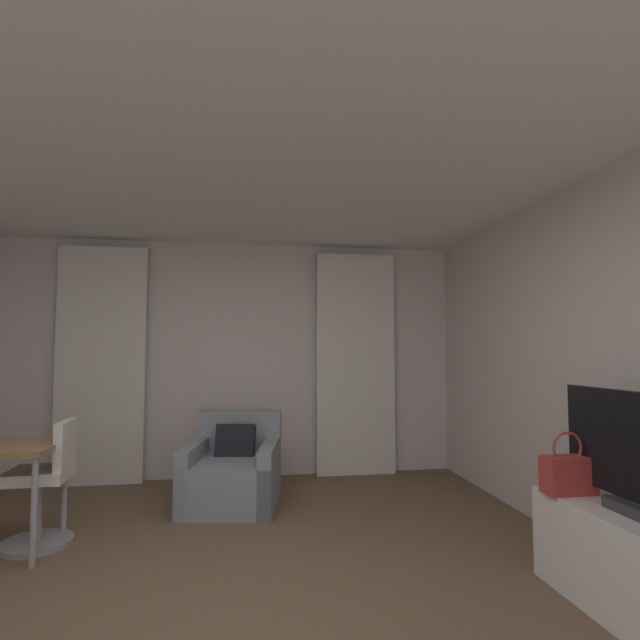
{
  "coord_description": "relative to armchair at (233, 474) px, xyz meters",
  "views": [
    {
      "loc": [
        0.15,
        -2.49,
        1.39
      ],
      "look_at": [
        0.75,
        1.46,
        1.65
      ],
      "focal_mm": 27.06,
      "sensor_mm": 36.0,
      "label": 1
    }
  ],
  "objects": [
    {
      "name": "armchair",
      "position": [
        0.0,
        0.0,
        0.0
      ],
      "size": [
        0.93,
        0.99,
        0.8
      ],
      "color": "gray",
      "rests_on": "ground"
    },
    {
      "name": "curtain_left_panel",
      "position": [
        -1.41,
        0.86,
        0.98
      ],
      "size": [
        0.9,
        0.06,
        2.5
      ],
      "color": "silver",
      "rests_on": "ground"
    },
    {
      "name": "wall_window",
      "position": [
        -0.03,
        0.99,
        1.03
      ],
      "size": [
        5.12,
        0.06,
        2.6
      ],
      "color": "silver",
      "rests_on": "ground"
    },
    {
      "name": "desk_chair",
      "position": [
        -1.32,
        -0.73,
        0.12
      ],
      "size": [
        0.48,
        0.48,
        0.88
      ],
      "color": "gray",
      "rests_on": "ground"
    },
    {
      "name": "curtain_right_panel",
      "position": [
        1.34,
        0.86,
        0.98
      ],
      "size": [
        0.9,
        0.06,
        2.5
      ],
      "color": "silver",
      "rests_on": "ground"
    },
    {
      "name": "ground_plane",
      "position": [
        -0.03,
        -2.04,
        -0.27
      ],
      "size": [
        12.0,
        12.0,
        0.0
      ],
      "primitive_type": "plane",
      "color": "brown"
    },
    {
      "name": "handbag_primary",
      "position": [
        2.03,
        -1.84,
        0.39
      ],
      "size": [
        0.3,
        0.14,
        0.37
      ],
      "color": "#B73833",
      "rests_on": "tv_console"
    },
    {
      "name": "ceiling",
      "position": [
        -0.03,
        -2.04,
        2.36
      ],
      "size": [
        5.12,
        6.12,
        0.06
      ],
      "primitive_type": "cube",
      "color": "white",
      "rests_on": "wall_left"
    }
  ]
}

